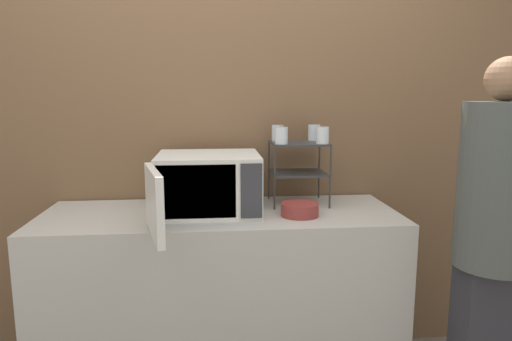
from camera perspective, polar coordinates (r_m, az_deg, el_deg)
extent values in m
cube|color=brown|center=(2.56, -4.72, 4.91)|extent=(8.00, 0.06, 2.60)
cube|color=#B7B2A8|center=(2.43, -4.32, -15.87)|extent=(1.75, 0.64, 0.93)
cube|color=silver|center=(2.27, -5.93, -1.54)|extent=(0.50, 0.42, 0.29)
cube|color=#B7B2A8|center=(2.06, -7.48, -2.66)|extent=(0.36, 0.01, 0.25)
cube|color=#333338|center=(2.06, -0.57, -2.59)|extent=(0.10, 0.01, 0.25)
cube|color=silver|center=(1.89, -12.62, -3.97)|extent=(0.12, 0.38, 0.28)
cylinder|color=#333333|center=(2.28, 2.35, -0.90)|extent=(0.01, 0.01, 0.33)
cylinder|color=#333333|center=(2.33, 9.27, -0.77)|extent=(0.01, 0.01, 0.33)
cylinder|color=#333333|center=(2.52, 1.60, 0.10)|extent=(0.01, 0.01, 0.33)
cylinder|color=#333333|center=(2.57, 7.91, 0.20)|extent=(0.01, 0.01, 0.33)
cube|color=#333333|center=(2.42, 5.29, -0.32)|extent=(0.28, 0.24, 0.01)
cube|color=#333333|center=(2.40, 5.35, 3.41)|extent=(0.28, 0.24, 0.01)
cylinder|color=silver|center=(2.30, 3.18, 4.39)|extent=(0.06, 0.06, 0.09)
cylinder|color=silver|center=(2.50, 7.27, 4.74)|extent=(0.06, 0.06, 0.09)
cylinder|color=silver|center=(2.33, 8.31, 4.39)|extent=(0.06, 0.06, 0.09)
cylinder|color=silver|center=(2.45, 2.73, 4.72)|extent=(0.06, 0.06, 0.09)
cylinder|color=maroon|center=(2.21, 5.47, -5.54)|extent=(0.10, 0.10, 0.01)
cylinder|color=maroon|center=(2.20, 5.48, -4.87)|extent=(0.18, 0.18, 0.06)
cylinder|color=#474C47|center=(2.14, 28.05, -1.73)|extent=(0.32, 0.32, 0.69)
sphere|color=#936B4C|center=(2.11, 28.99, 9.99)|extent=(0.18, 0.18, 0.18)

